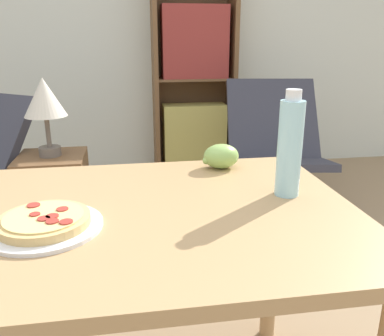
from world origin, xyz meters
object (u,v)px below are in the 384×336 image
bookshelf (194,87)px  table_lamp (45,101)px  grape_bunch (221,156)px  lounge_chair_far (275,168)px  pizza_on_plate (45,223)px  side_table (57,208)px  drink_bottle (290,147)px

bookshelf → table_lamp: (-0.98, -1.40, 0.11)m
grape_bunch → lounge_chair_far: 1.59m
pizza_on_plate → side_table: size_ratio=0.45×
drink_bottle → lounge_chair_far: (0.58, 1.60, -0.60)m
bookshelf → drink_bottle: bearing=-93.3°
grape_bunch → lounge_chair_far: lounge_chair_far is taller
pizza_on_plate → drink_bottle: drink_bottle is taller
grape_bunch → lounge_chair_far: bearing=62.0°
pizza_on_plate → lounge_chair_far: 2.16m
grape_bunch → drink_bottle: (0.13, -0.27, 0.10)m
pizza_on_plate → table_lamp: bearing=99.5°
grape_bunch → side_table: grape_bunch is taller
drink_bottle → side_table: drink_bottle is taller
drink_bottle → side_table: 1.49m
grape_bunch → side_table: (-0.71, 0.82, -0.50)m
lounge_chair_far → grape_bunch: bearing=-109.4°
grape_bunch → table_lamp: 1.08m
side_table → lounge_chair_far: bearing=19.9°
pizza_on_plate → lounge_chair_far: (1.22, 1.72, -0.48)m
grape_bunch → table_lamp: size_ratio=0.32×
pizza_on_plate → drink_bottle: 0.66m
grape_bunch → drink_bottle: size_ratio=0.42×
side_table → grape_bunch: bearing=-49.0°
side_table → drink_bottle: bearing=-52.3°
lounge_chair_far → drink_bottle: bearing=-101.3°
lounge_chair_far → side_table: lounge_chair_far is taller
pizza_on_plate → table_lamp: size_ratio=0.67×
side_table → table_lamp: table_lamp is taller
bookshelf → table_lamp: 1.72m
drink_bottle → bookshelf: bookshelf is taller
pizza_on_plate → bookshelf: (0.78, 2.61, -0.01)m
pizza_on_plate → side_table: 1.31m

